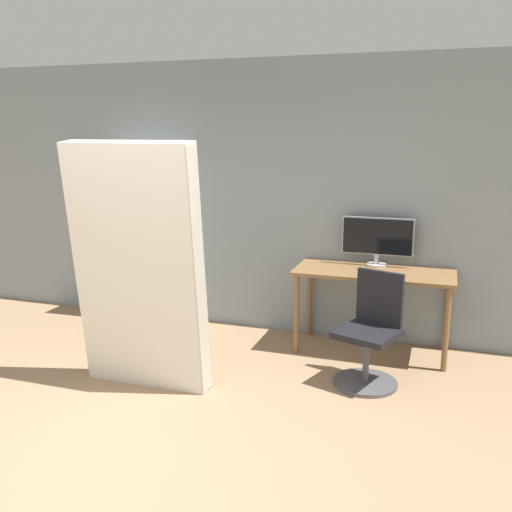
{
  "coord_description": "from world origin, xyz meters",
  "views": [
    {
      "loc": [
        1.93,
        -2.63,
        2.02
      ],
      "look_at": [
        0.54,
        1.53,
        1.05
      ],
      "focal_mm": 40.0,
      "sensor_mm": 36.0,
      "label": 1
    }
  ],
  "objects": [
    {
      "name": "wall_back",
      "position": [
        0.0,
        2.81,
        1.35
      ],
      "size": [
        8.0,
        0.06,
        2.7
      ],
      "color": "gray",
      "rests_on": "ground"
    },
    {
      "name": "desk",
      "position": [
        1.35,
        2.46,
        0.68
      ],
      "size": [
        1.42,
        0.63,
        0.78
      ],
      "color": "brown",
      "rests_on": "ground"
    },
    {
      "name": "mattress_near",
      "position": [
        -0.27,
        1.11,
        0.98
      ],
      "size": [
        1.04,
        0.38,
        1.95
      ],
      "color": "silver",
      "rests_on": "ground"
    },
    {
      "name": "ground_plane",
      "position": [
        0.0,
        0.0,
        0.0
      ],
      "size": [
        16.0,
        16.0,
        0.0
      ],
      "primitive_type": "plane",
      "color": "#937556"
    },
    {
      "name": "monitor",
      "position": [
        1.35,
        2.66,
        1.04
      ],
      "size": [
        0.66,
        0.19,
        0.46
      ],
      "color": "#B7B7BC",
      "rests_on": "desk"
    },
    {
      "name": "bookshelf",
      "position": [
        -1.15,
        2.66,
        0.88
      ],
      "size": [
        0.85,
        0.3,
        1.81
      ],
      "color": "beige",
      "rests_on": "ground"
    },
    {
      "name": "office_chair",
      "position": [
        1.42,
        1.78,
        0.36
      ],
      "size": [
        0.56,
        0.56,
        0.91
      ],
      "color": "#4C4C51",
      "rests_on": "ground"
    }
  ]
}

